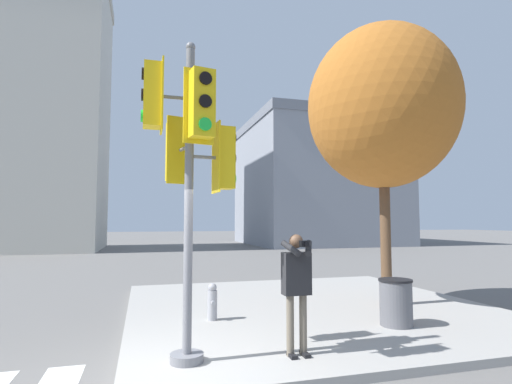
{
  "coord_description": "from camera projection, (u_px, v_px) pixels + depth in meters",
  "views": [
    {
      "loc": [
        -0.21,
        -5.13,
        2.05
      ],
      "look_at": [
        1.38,
        0.48,
        2.48
      ],
      "focal_mm": 28.0,
      "sensor_mm": 36.0,
      "label": 1
    }
  ],
  "objects": [
    {
      "name": "sidewalk_corner",
      "position": [
        309.0,
        308.0,
        9.14
      ],
      "size": [
        8.0,
        8.0,
        0.13
      ],
      "color": "#9E9B96",
      "rests_on": "ground_plane"
    },
    {
      "name": "street_tree",
      "position": [
        382.0,
        107.0,
        9.51
      ],
      "size": [
        3.53,
        3.53,
        6.59
      ],
      "color": "brown",
      "rests_on": "sidewalk_corner"
    },
    {
      "name": "building_right",
      "position": [
        316.0,
        183.0,
        37.67
      ],
      "size": [
        12.88,
        13.22,
        11.4
      ],
      "color": "gray",
      "rests_on": "ground_plane"
    },
    {
      "name": "trash_bin",
      "position": [
        396.0,
        302.0,
        7.38
      ],
      "size": [
        0.61,
        0.61,
        0.85
      ],
      "color": "#5B5B60",
      "rests_on": "sidewalk_corner"
    },
    {
      "name": "fire_hydrant",
      "position": [
        212.0,
        302.0,
        7.8
      ],
      "size": [
        0.19,
        0.25,
        0.71
      ],
      "color": "#99999E",
      "rests_on": "sidewalk_corner"
    },
    {
      "name": "traffic_signal_pole",
      "position": [
        189.0,
        153.0,
        5.66
      ],
      "size": [
        1.35,
        1.35,
        4.51
      ],
      "color": "slate",
      "rests_on": "sidewalk_corner"
    },
    {
      "name": "person_photographer",
      "position": [
        297.0,
        282.0,
        5.79
      ],
      "size": [
        0.5,
        0.53,
        1.73
      ],
      "color": "black",
      "rests_on": "sidewalk_corner"
    }
  ]
}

